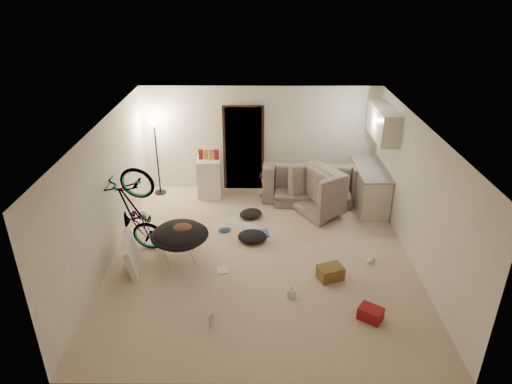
{
  "coord_description": "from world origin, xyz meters",
  "views": [
    {
      "loc": [
        -0.06,
        -7.21,
        4.78
      ],
      "look_at": [
        -0.1,
        0.6,
        1.02
      ],
      "focal_mm": 32.0,
      "sensor_mm": 36.0,
      "label": 1
    }
  ],
  "objects_px": {
    "floor_lamp": "(156,141)",
    "sofa": "(312,184)",
    "saucer_chair": "(180,240)",
    "drink_case_a": "(330,273)",
    "bicycle": "(137,230)",
    "juicer": "(292,293)",
    "kitchen_counter": "(369,188)",
    "mini_fridge": "(209,177)",
    "armchair": "(331,193)",
    "drink_case_b": "(371,314)",
    "tv_box": "(131,254)"
  },
  "relations": [
    {
      "from": "bicycle",
      "to": "drink_case_b",
      "type": "distance_m",
      "value": 4.39
    },
    {
      "from": "sofa",
      "to": "saucer_chair",
      "type": "height_order",
      "value": "saucer_chair"
    },
    {
      "from": "bicycle",
      "to": "saucer_chair",
      "type": "xyz_separation_m",
      "value": [
        0.84,
        -0.28,
        -0.04
      ]
    },
    {
      "from": "armchair",
      "to": "tv_box",
      "type": "xyz_separation_m",
      "value": [
        -3.85,
        -2.31,
        -0.08
      ]
    },
    {
      "from": "kitchen_counter",
      "to": "tv_box",
      "type": "height_order",
      "value": "kitchen_counter"
    },
    {
      "from": "tv_box",
      "to": "drink_case_a",
      "type": "relative_size",
      "value": 2.14
    },
    {
      "from": "saucer_chair",
      "to": "floor_lamp",
      "type": "bearing_deg",
      "value": 108.28
    },
    {
      "from": "bicycle",
      "to": "drink_case_b",
      "type": "bearing_deg",
      "value": -105.84
    },
    {
      "from": "mini_fridge",
      "to": "juicer",
      "type": "xyz_separation_m",
      "value": [
        1.69,
        -3.79,
        -0.37
      ]
    },
    {
      "from": "mini_fridge",
      "to": "drink_case_b",
      "type": "relative_size",
      "value": 2.64
    },
    {
      "from": "floor_lamp",
      "to": "armchair",
      "type": "relative_size",
      "value": 1.55
    },
    {
      "from": "juicer",
      "to": "sofa",
      "type": "bearing_deg",
      "value": 79.16
    },
    {
      "from": "armchair",
      "to": "saucer_chair",
      "type": "xyz_separation_m",
      "value": [
        -3.02,
        -2.05,
        0.06
      ]
    },
    {
      "from": "sofa",
      "to": "juicer",
      "type": "height_order",
      "value": "sofa"
    },
    {
      "from": "kitchen_counter",
      "to": "bicycle",
      "type": "distance_m",
      "value": 5.1
    },
    {
      "from": "mini_fridge",
      "to": "saucer_chair",
      "type": "xyz_separation_m",
      "value": [
        -0.27,
        -2.73,
        -0.02
      ]
    },
    {
      "from": "kitchen_counter",
      "to": "juicer",
      "type": "xyz_separation_m",
      "value": [
        -1.93,
        -3.24,
        -0.35
      ]
    },
    {
      "from": "armchair",
      "to": "juicer",
      "type": "xyz_separation_m",
      "value": [
        -1.06,
        -3.11,
        -0.29
      ]
    },
    {
      "from": "kitchen_counter",
      "to": "saucer_chair",
      "type": "bearing_deg",
      "value": -150.73
    },
    {
      "from": "floor_lamp",
      "to": "mini_fridge",
      "type": "relative_size",
      "value": 1.98
    },
    {
      "from": "saucer_chair",
      "to": "drink_case_a",
      "type": "bearing_deg",
      "value": -11.7
    },
    {
      "from": "saucer_chair",
      "to": "drink_case_a",
      "type": "height_order",
      "value": "saucer_chair"
    },
    {
      "from": "tv_box",
      "to": "juicer",
      "type": "bearing_deg",
      "value": -28.52
    },
    {
      "from": "bicycle",
      "to": "juicer",
      "type": "bearing_deg",
      "value": -106.32
    },
    {
      "from": "saucer_chair",
      "to": "juicer",
      "type": "bearing_deg",
      "value": -28.36
    },
    {
      "from": "bicycle",
      "to": "drink_case_b",
      "type": "height_order",
      "value": "bicycle"
    },
    {
      "from": "kitchen_counter",
      "to": "bicycle",
      "type": "height_order",
      "value": "bicycle"
    },
    {
      "from": "mini_fridge",
      "to": "drink_case_a",
      "type": "height_order",
      "value": "mini_fridge"
    },
    {
      "from": "saucer_chair",
      "to": "juicer",
      "type": "relative_size",
      "value": 4.83
    },
    {
      "from": "floor_lamp",
      "to": "armchair",
      "type": "distance_m",
      "value": 4.14
    },
    {
      "from": "drink_case_b",
      "to": "juicer",
      "type": "relative_size",
      "value": 1.61
    },
    {
      "from": "tv_box",
      "to": "drink_case_b",
      "type": "height_order",
      "value": "tv_box"
    },
    {
      "from": "floor_lamp",
      "to": "kitchen_counter",
      "type": "relative_size",
      "value": 1.21
    },
    {
      "from": "sofa",
      "to": "drink_case_b",
      "type": "xyz_separation_m",
      "value": [
        0.46,
        -4.21,
        -0.23
      ]
    },
    {
      "from": "juicer",
      "to": "tv_box",
      "type": "bearing_deg",
      "value": 164.14
    },
    {
      "from": "mini_fridge",
      "to": "tv_box",
      "type": "bearing_deg",
      "value": -112.58
    },
    {
      "from": "bicycle",
      "to": "drink_case_a",
      "type": "distance_m",
      "value": 3.61
    },
    {
      "from": "floor_lamp",
      "to": "sofa",
      "type": "bearing_deg",
      "value": -3.18
    },
    {
      "from": "kitchen_counter",
      "to": "saucer_chair",
      "type": "height_order",
      "value": "kitchen_counter"
    },
    {
      "from": "armchair",
      "to": "mini_fridge",
      "type": "height_order",
      "value": "mini_fridge"
    },
    {
      "from": "sofa",
      "to": "tv_box",
      "type": "relative_size",
      "value": 2.54
    },
    {
      "from": "saucer_chair",
      "to": "juicer",
      "type": "distance_m",
      "value": 2.26
    },
    {
      "from": "saucer_chair",
      "to": "tv_box",
      "type": "relative_size",
      "value": 1.16
    },
    {
      "from": "armchair",
      "to": "juicer",
      "type": "distance_m",
      "value": 3.3
    },
    {
      "from": "saucer_chair",
      "to": "drink_case_b",
      "type": "xyz_separation_m",
      "value": [
        3.12,
        -1.58,
        -0.34
      ]
    },
    {
      "from": "saucer_chair",
      "to": "drink_case_a",
      "type": "relative_size",
      "value": 2.49
    },
    {
      "from": "armchair",
      "to": "drink_case_a",
      "type": "xyz_separation_m",
      "value": [
        -0.36,
        -2.6,
        -0.26
      ]
    },
    {
      "from": "floor_lamp",
      "to": "tv_box",
      "type": "distance_m",
      "value": 3.26
    },
    {
      "from": "sofa",
      "to": "juicer",
      "type": "distance_m",
      "value": 3.77
    },
    {
      "from": "tv_box",
      "to": "juicer",
      "type": "height_order",
      "value": "tv_box"
    }
  ]
}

